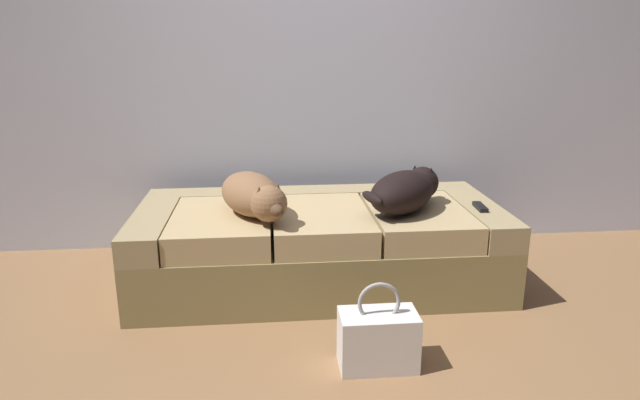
{
  "coord_description": "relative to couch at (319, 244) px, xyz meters",
  "views": [
    {
      "loc": [
        -0.28,
        -1.84,
        1.31
      ],
      "look_at": [
        0.0,
        1.01,
        0.49
      ],
      "focal_mm": 31.34,
      "sensor_mm": 36.0,
      "label": 1
    }
  ],
  "objects": [
    {
      "name": "couch",
      "position": [
        0.0,
        0.0,
        0.0
      ],
      "size": [
        1.97,
        0.93,
        0.44
      ],
      "color": "olive",
      "rests_on": "ground"
    },
    {
      "name": "ground_plane",
      "position": [
        0.0,
        -1.06,
        -0.22
      ],
      "size": [
        10.0,
        10.0,
        0.0
      ],
      "primitive_type": "plane",
      "color": "olive"
    },
    {
      "name": "dog_tan",
      "position": [
        -0.35,
        -0.14,
        0.33
      ],
      "size": [
        0.44,
        0.61,
        0.22
      ],
      "color": "#875E3F",
      "rests_on": "couch"
    },
    {
      "name": "back_wall",
      "position": [
        0.0,
        0.69,
        1.18
      ],
      "size": [
        6.4,
        0.1,
        2.8
      ],
      "primitive_type": "cube",
      "color": "silver",
      "rests_on": "ground"
    },
    {
      "name": "dog_dark",
      "position": [
        0.45,
        -0.12,
        0.33
      ],
      "size": [
        0.53,
        0.56,
        0.22
      ],
      "color": "black",
      "rests_on": "couch"
    },
    {
      "name": "handbag",
      "position": [
        0.16,
        -0.88,
        -0.09
      ],
      "size": [
        0.32,
        0.18,
        0.38
      ],
      "color": "silver",
      "rests_on": "ground"
    },
    {
      "name": "tv_remote",
      "position": [
        0.86,
        -0.13,
        0.23
      ],
      "size": [
        0.05,
        0.15,
        0.02
      ],
      "primitive_type": "cube",
      "rotation": [
        0.0,
        0.0,
        -0.07
      ],
      "color": "black",
      "rests_on": "couch"
    }
  ]
}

